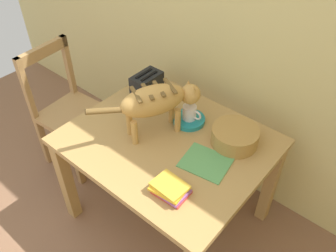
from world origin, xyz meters
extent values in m
cube|color=#DBCA7F|center=(0.00, 1.97, 1.25)|extent=(4.83, 0.10, 2.50)
cube|color=tan|center=(0.07, 1.33, 0.71)|extent=(1.11, 0.93, 0.03)
cube|color=#A57F47|center=(0.07, 1.33, 0.65)|extent=(1.03, 0.85, 0.07)
cube|color=tan|center=(-0.43, 0.92, 0.34)|extent=(0.07, 0.07, 0.69)
cube|color=tan|center=(-0.43, 1.74, 0.34)|extent=(0.07, 0.07, 0.69)
cube|color=tan|center=(0.58, 1.74, 0.34)|extent=(0.07, 0.07, 0.69)
ellipsoid|color=tan|center=(-0.03, 1.33, 0.95)|extent=(0.31, 0.40, 0.17)
cube|color=brown|center=(-0.07, 1.24, 1.02)|extent=(0.14, 0.08, 0.01)
cube|color=brown|center=(-0.05, 1.30, 1.02)|extent=(0.14, 0.08, 0.01)
cube|color=brown|center=(-0.02, 1.36, 1.02)|extent=(0.14, 0.08, 0.01)
cube|color=brown|center=(0.01, 1.42, 1.02)|extent=(0.14, 0.08, 0.01)
cylinder|color=tan|center=(-0.01, 1.46, 0.80)|extent=(0.04, 0.04, 0.15)
cylinder|color=tan|center=(0.06, 1.42, 0.80)|extent=(0.04, 0.04, 0.15)
cylinder|color=tan|center=(-0.13, 1.23, 0.80)|extent=(0.04, 0.04, 0.15)
cylinder|color=tan|center=(-0.05, 1.19, 0.80)|extent=(0.04, 0.04, 0.15)
sphere|color=tan|center=(0.07, 1.53, 0.93)|extent=(0.12, 0.12, 0.12)
cone|color=tan|center=(0.04, 1.54, 0.98)|extent=(0.04, 0.04, 0.05)
cone|color=tan|center=(0.10, 1.51, 0.98)|extent=(0.04, 0.04, 0.05)
cylinder|color=brown|center=(-0.15, 1.08, 0.97)|extent=(0.11, 0.19, 0.08)
cylinder|color=teal|center=(0.07, 1.53, 0.74)|extent=(0.19, 0.19, 0.03)
cylinder|color=white|center=(0.07, 1.53, 0.80)|extent=(0.08, 0.08, 0.09)
torus|color=white|center=(0.12, 1.53, 0.80)|extent=(0.06, 0.01, 0.06)
cube|color=#58A159|center=(0.34, 1.32, 0.73)|extent=(0.28, 0.24, 0.01)
cube|color=#D63C3A|center=(0.33, 1.05, 0.73)|extent=(0.17, 0.14, 0.01)
cube|color=#9153A4|center=(0.33, 1.05, 0.74)|extent=(0.16, 0.13, 0.01)
cube|color=yellow|center=(0.32, 1.04, 0.76)|extent=(0.18, 0.14, 0.01)
cube|color=gold|center=(0.32, 1.05, 0.77)|extent=(0.17, 0.13, 0.02)
cylinder|color=#AB803F|center=(0.37, 1.55, 0.77)|extent=(0.26, 0.26, 0.10)
cylinder|color=#4D3A1C|center=(0.37, 1.55, 0.78)|extent=(0.21, 0.21, 0.08)
cube|color=black|center=(-0.29, 1.55, 0.81)|extent=(0.12, 0.20, 0.17)
cube|color=black|center=(-0.31, 1.55, 0.90)|extent=(0.02, 0.14, 0.01)
cube|color=black|center=(-0.27, 1.55, 0.90)|extent=(0.02, 0.14, 0.01)
cube|color=tan|center=(-0.82, 1.30, 0.45)|extent=(0.45, 0.45, 0.04)
cube|color=tan|center=(-1.01, 1.29, 0.91)|extent=(0.07, 0.42, 0.08)
cube|color=tan|center=(-1.03, 1.48, 0.71)|extent=(0.04, 0.04, 0.48)
cube|color=tan|center=(-1.00, 1.10, 0.71)|extent=(0.04, 0.04, 0.48)
cube|color=tan|center=(-0.65, 1.50, 0.21)|extent=(0.04, 0.04, 0.43)
cube|color=tan|center=(-0.62, 1.13, 0.21)|extent=(0.04, 0.04, 0.43)
cube|color=tan|center=(-1.03, 1.47, 0.21)|extent=(0.04, 0.04, 0.43)
cube|color=tan|center=(-1.00, 1.10, 0.21)|extent=(0.04, 0.04, 0.43)
camera|label=1|loc=(1.01, 0.22, 2.10)|focal=37.63mm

